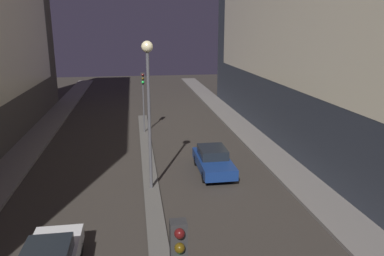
{
  "coord_description": "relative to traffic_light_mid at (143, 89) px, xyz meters",
  "views": [
    {
      "loc": [
        -0.72,
        -3.35,
        8.56
      ],
      "look_at": [
        2.97,
        20.29,
        2.12
      ],
      "focal_mm": 35.0,
      "sensor_mm": 36.0,
      "label": 1
    }
  ],
  "objects": [
    {
      "name": "median_strip",
      "position": [
        0.0,
        -9.97,
        -3.67
      ],
      "size": [
        0.84,
        32.18,
        0.12
      ],
      "color": "#56544F",
      "rests_on": "ground"
    },
    {
      "name": "street_lamp",
      "position": [
        0.0,
        -11.44,
        2.04
      ],
      "size": [
        0.58,
        0.58,
        7.83
      ],
      "color": "#4C4C51",
      "rests_on": "median_strip"
    },
    {
      "name": "traffic_light_mid",
      "position": [
        0.0,
        0.0,
        0.0
      ],
      "size": [
        0.32,
        0.42,
        4.94
      ],
      "color": "#4C4C51",
      "rests_on": "median_strip"
    },
    {
      "name": "car_right_lane",
      "position": [
        3.87,
        -9.44,
        -2.97
      ],
      "size": [
        1.88,
        4.54,
        1.49
      ],
      "color": "navy",
      "rests_on": "ground"
    }
  ]
}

